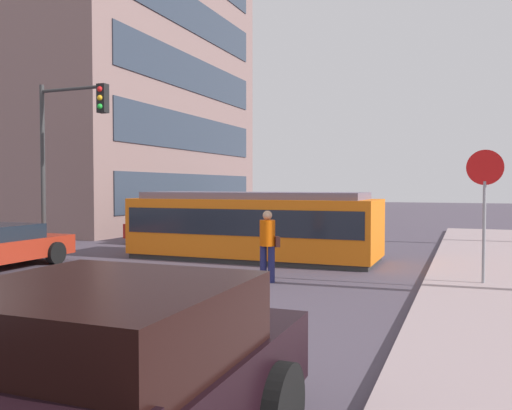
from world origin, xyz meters
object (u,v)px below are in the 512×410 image
(pedestrian_crossing, at_px, (268,242))
(parked_sedan_far, at_px, (172,225))
(streetcar_tram, at_px, (253,225))
(city_bus, at_px, (271,215))
(parked_sedan_furthest, at_px, (228,217))
(stop_sign, at_px, (485,188))
(traffic_light_mast, at_px, (66,137))

(pedestrian_crossing, bearing_deg, parked_sedan_far, 133.08)
(streetcar_tram, distance_m, pedestrian_crossing, 3.90)
(city_bus, bearing_deg, parked_sedan_furthest, 131.75)
(stop_sign, bearing_deg, parked_sedan_furthest, 133.14)
(streetcar_tram, relative_size, pedestrian_crossing, 4.52)
(parked_sedan_furthest, bearing_deg, city_bus, -48.25)
(city_bus, distance_m, stop_sign, 11.47)
(city_bus, height_order, traffic_light_mast, traffic_light_mast)
(streetcar_tram, distance_m, stop_sign, 6.98)
(parked_sedan_far, bearing_deg, streetcar_tram, -37.38)
(parked_sedan_far, height_order, traffic_light_mast, traffic_light_mast)
(parked_sedan_far, xyz_separation_m, traffic_light_mast, (-0.02, -6.13, 3.07))
(pedestrian_crossing, bearing_deg, parked_sedan_furthest, 118.18)
(streetcar_tram, bearing_deg, stop_sign, -21.55)
(stop_sign, bearing_deg, parked_sedan_far, 150.75)
(streetcar_tram, distance_m, parked_sedan_furthest, 11.71)
(pedestrian_crossing, height_order, parked_sedan_furthest, pedestrian_crossing)
(streetcar_tram, relative_size, parked_sedan_far, 1.75)
(streetcar_tram, height_order, parked_sedan_far, streetcar_tram)
(city_bus, xyz_separation_m, stop_sign, (7.91, -8.23, 1.15))
(pedestrian_crossing, xyz_separation_m, parked_sedan_far, (-6.95, 7.43, -0.32))
(stop_sign, bearing_deg, streetcar_tram, 158.45)
(pedestrian_crossing, xyz_separation_m, parked_sedan_furthest, (-7.37, 13.75, -0.32))
(pedestrian_crossing, distance_m, traffic_light_mast, 7.61)
(city_bus, xyz_separation_m, pedestrian_crossing, (3.28, -9.17, -0.10))
(streetcar_tram, distance_m, city_bus, 5.89)
(parked_sedan_far, xyz_separation_m, stop_sign, (11.59, -6.49, 1.57))
(city_bus, bearing_deg, traffic_light_mast, -115.17)
(parked_sedan_far, relative_size, stop_sign, 1.50)
(streetcar_tram, xyz_separation_m, pedestrian_crossing, (1.77, -3.47, -0.12))
(streetcar_tram, xyz_separation_m, stop_sign, (6.40, -2.53, 1.13))
(pedestrian_crossing, height_order, parked_sedan_far, pedestrian_crossing)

